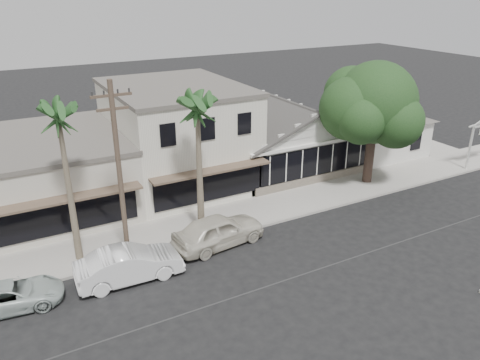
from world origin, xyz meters
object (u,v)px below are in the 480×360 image
car_0 (219,230)px  car_2 (11,296)px  utility_pole (119,171)px  shade_tree (372,104)px  car_1 (129,265)px

car_0 → car_2: car_0 is taller
utility_pole → car_0: (4.62, -0.80, -3.94)m
car_2 → shade_tree: 23.38m
car_2 → shade_tree: size_ratio=0.51×
utility_pole → shade_tree: 17.37m
shade_tree → car_1: bearing=-168.1°
car_1 → shade_tree: shade_tree is taller
utility_pole → shade_tree: (17.24, 2.05, 0.70)m
utility_pole → car_1: bearing=-102.8°
car_2 → car_1: bearing=-87.6°
car_0 → car_1: (-5.00, -0.87, -0.05)m
utility_pole → car_0: 6.12m
car_1 → car_2: 5.02m
utility_pole → shade_tree: utility_pole is taller
car_0 → car_1: 5.08m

